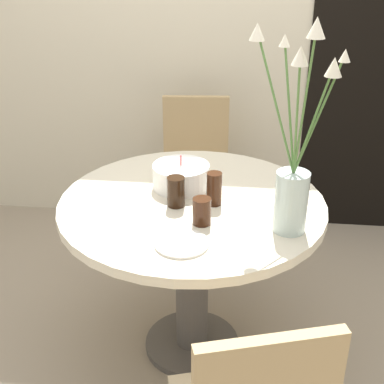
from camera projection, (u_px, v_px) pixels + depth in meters
The scene contains 10 objects.
ground_plane at pixel (192, 345), 2.54m from camera, with size 16.00×16.00×0.00m, color gray.
wall_back at pixel (216, 19), 3.11m from camera, with size 8.00×0.05×2.60m.
dining_table at pixel (192, 235), 2.26m from camera, with size 1.10×1.10×0.77m.
chair_near_front at pixel (195, 168), 3.11m from camera, with size 0.43×0.43×0.92m.
birthday_cake at pixel (181, 176), 2.29m from camera, with size 0.24×0.24×0.15m.
flower_vase at pixel (294, 170), 1.88m from camera, with size 0.33×0.23×0.77m.
side_plate at pixel (181, 243), 1.89m from camera, with size 0.19×0.19×0.01m.
drink_glass_0 at pixel (214, 189), 2.14m from camera, with size 0.06×0.06×0.14m.
drink_glass_1 at pixel (176, 192), 2.13m from camera, with size 0.07×0.07×0.12m.
drink_glass_2 at pixel (202, 211), 2.00m from camera, with size 0.07×0.07×0.11m.
Camera 1 is at (0.21, -1.94, 1.78)m, focal length 50.00 mm.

